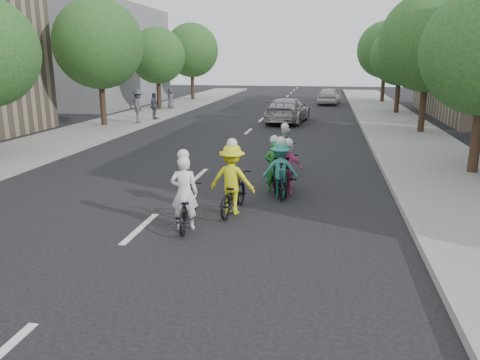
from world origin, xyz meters
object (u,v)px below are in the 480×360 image
(cyclist_3, at_px, (280,174))
(cyclist_4, at_px, (233,186))
(spectator_1, at_px, (154,106))
(cyclist_5, at_px, (274,171))
(cyclist_2, at_px, (288,172))
(spectator_0, at_px, (138,106))
(follow_car_lead, at_px, (288,110))
(cyclist_1, at_px, (284,156))
(spectator_2, at_px, (171,98))
(cyclist_0, at_px, (186,203))
(follow_car_trail, at_px, (329,96))

(cyclist_3, relative_size, cyclist_4, 0.91)
(spectator_1, bearing_deg, cyclist_5, -143.25)
(cyclist_2, distance_m, spectator_0, 15.97)
(cyclist_4, bearing_deg, cyclist_5, -103.98)
(spectator_1, bearing_deg, follow_car_lead, -77.40)
(cyclist_1, distance_m, spectator_0, 13.92)
(cyclist_1, distance_m, spectator_1, 15.01)
(cyclist_1, bearing_deg, cyclist_2, 99.19)
(spectator_1, bearing_deg, cyclist_4, -148.93)
(spectator_2, bearing_deg, spectator_1, -172.68)
(cyclist_2, height_order, cyclist_4, cyclist_4)
(cyclist_0, distance_m, spectator_0, 17.68)
(spectator_0, bearing_deg, follow_car_lead, -87.78)
(follow_car_lead, relative_size, spectator_0, 2.64)
(cyclist_0, distance_m, spectator_1, 19.08)
(cyclist_0, bearing_deg, spectator_2, -78.67)
(cyclist_1, relative_size, spectator_2, 1.23)
(cyclist_1, height_order, cyclist_4, cyclist_4)
(cyclist_5, height_order, spectator_1, spectator_1)
(cyclist_2, bearing_deg, spectator_2, -65.26)
(cyclist_2, bearing_deg, spectator_0, -54.60)
(cyclist_2, xyz_separation_m, follow_car_trail, (1.18, 28.13, 0.10))
(spectator_2, bearing_deg, cyclist_4, -160.81)
(spectator_2, bearing_deg, cyclist_3, -157.06)
(cyclist_5, distance_m, spectator_0, 15.62)
(cyclist_3, height_order, cyclist_5, cyclist_3)
(cyclist_3, height_order, spectator_1, spectator_1)
(cyclist_2, bearing_deg, cyclist_4, 57.66)
(spectator_2, bearing_deg, cyclist_1, -154.12)
(spectator_1, bearing_deg, cyclist_0, -152.80)
(cyclist_3, distance_m, spectator_0, 16.19)
(cyclist_0, distance_m, cyclist_3, 3.39)
(cyclist_0, height_order, cyclist_4, cyclist_4)
(cyclist_1, relative_size, spectator_0, 0.96)
(cyclist_3, xyz_separation_m, spectator_1, (-9.16, 14.79, 0.30))
(cyclist_3, height_order, spectator_0, spectator_0)
(follow_car_lead, bearing_deg, cyclist_0, 94.65)
(cyclist_2, relative_size, follow_car_lead, 0.36)
(cyclist_0, distance_m, cyclist_1, 5.89)
(spectator_2, bearing_deg, cyclist_5, -157.01)
(cyclist_3, bearing_deg, follow_car_trail, -100.44)
(cyclist_2, height_order, spectator_0, spectator_0)
(follow_car_lead, bearing_deg, spectator_2, -23.95)
(cyclist_0, distance_m, spectator_2, 25.71)
(spectator_0, xyz_separation_m, spectator_1, (0.33, 1.68, -0.15))
(cyclist_0, xyz_separation_m, cyclist_1, (1.72, 5.63, 0.02))
(cyclist_3, xyz_separation_m, follow_car_trail, (1.35, 28.52, 0.06))
(cyclist_0, xyz_separation_m, spectator_2, (-8.49, 24.26, 0.31))
(cyclist_3, relative_size, spectator_2, 1.17)
(cyclist_0, relative_size, cyclist_5, 1.02)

